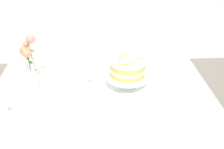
# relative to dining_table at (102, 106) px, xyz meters

# --- Properties ---
(dining_table) EXTENTS (1.40, 1.00, 0.74)m
(dining_table) POSITION_rel_dining_table_xyz_m (0.00, 0.00, 0.00)
(dining_table) COLOR white
(dining_table) RESTS_ON ground
(linen_napkin) EXTENTS (0.34, 0.34, 0.00)m
(linen_napkin) POSITION_rel_dining_table_xyz_m (0.16, 0.07, 0.09)
(linen_napkin) COLOR white
(linen_napkin) RESTS_ON dining_table
(cake_stand) EXTENTS (0.29, 0.29, 0.10)m
(cake_stand) POSITION_rel_dining_table_xyz_m (0.16, 0.07, 0.17)
(cake_stand) COLOR silver
(cake_stand) RESTS_ON linen_napkin
(layer_cake) EXTENTS (0.23, 0.23, 0.11)m
(layer_cake) POSITION_rel_dining_table_xyz_m (0.16, 0.07, 0.25)
(layer_cake) COLOR tan
(layer_cake) RESTS_ON cake_stand
(flower_vase) EXTENTS (0.10, 0.09, 0.37)m
(flower_vase) POSITION_rel_dining_table_xyz_m (-0.44, 0.11, 0.24)
(flower_vase) COLOR silver
(flower_vase) RESTS_ON dining_table
(teacup) EXTENTS (0.12, 0.12, 0.05)m
(teacup) POSITION_rel_dining_table_xyz_m (-0.38, -0.21, 0.11)
(teacup) COLOR white
(teacup) RESTS_ON dining_table
(loose_petal_0) EXTENTS (0.04, 0.03, 0.00)m
(loose_petal_0) POSITION_rel_dining_table_xyz_m (-0.30, 0.27, 0.09)
(loose_petal_0) COLOR pink
(loose_petal_0) RESTS_ON dining_table
(loose_petal_1) EXTENTS (0.02, 0.03, 0.01)m
(loose_petal_1) POSITION_rel_dining_table_xyz_m (-0.54, -0.12, 0.09)
(loose_petal_1) COLOR #E56B51
(loose_petal_1) RESTS_ON dining_table
(loose_petal_2) EXTENTS (0.03, 0.02, 0.01)m
(loose_petal_2) POSITION_rel_dining_table_xyz_m (-0.09, 0.18, 0.09)
(loose_petal_2) COLOR pink
(loose_petal_2) RESTS_ON dining_table
(loose_petal_3) EXTENTS (0.05, 0.04, 0.00)m
(loose_petal_3) POSITION_rel_dining_table_xyz_m (-0.08, 0.16, 0.09)
(loose_petal_3) COLOR #E56B51
(loose_petal_3) RESTS_ON dining_table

